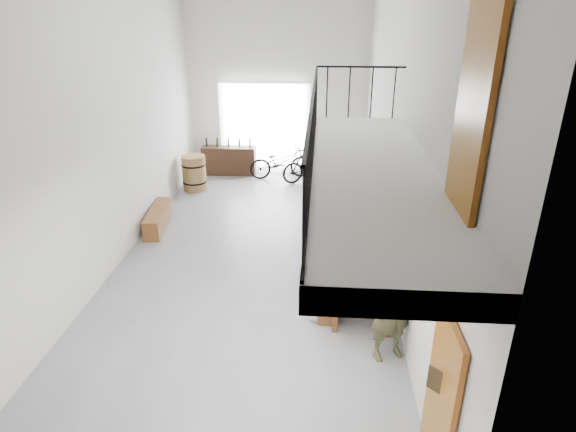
# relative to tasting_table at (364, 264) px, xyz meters

# --- Properties ---
(floor) EXTENTS (12.00, 12.00, 0.00)m
(floor) POSITION_rel_tasting_table_xyz_m (-2.20, 1.26, -0.71)
(floor) COLOR slate
(floor) RESTS_ON ground
(room_walls) EXTENTS (12.00, 12.00, 12.00)m
(room_walls) POSITION_rel_tasting_table_xyz_m (-2.20, 1.26, 2.85)
(room_walls) COLOR silver
(room_walls) RESTS_ON ground
(gateway_portal) EXTENTS (2.80, 0.08, 2.80)m
(gateway_portal) POSITION_rel_tasting_table_xyz_m (-2.60, 7.20, 0.69)
(gateway_portal) COLOR white
(gateway_portal) RESTS_ON ground
(right_wall_decor) EXTENTS (0.07, 8.28, 5.07)m
(right_wall_decor) POSITION_rel_tasting_table_xyz_m (0.50, -0.60, 1.04)
(right_wall_decor) COLOR #8C5010
(right_wall_decor) RESTS_ON ground
(balcony) EXTENTS (1.52, 5.62, 4.00)m
(balcony) POSITION_rel_tasting_table_xyz_m (-0.22, -1.86, 2.26)
(balcony) COLOR white
(balcony) RESTS_ON ground
(tasting_table) EXTENTS (1.24, 2.59, 0.79)m
(tasting_table) POSITION_rel_tasting_table_xyz_m (0.00, 0.00, 0.00)
(tasting_table) COLOR brown
(tasting_table) RESTS_ON ground
(bench_inner) EXTENTS (0.38, 1.83, 0.42)m
(bench_inner) POSITION_rel_tasting_table_xyz_m (-0.60, -0.02, -0.50)
(bench_inner) COLOR brown
(bench_inner) RESTS_ON ground
(bench_wall) EXTENTS (0.52, 1.87, 0.43)m
(bench_wall) POSITION_rel_tasting_table_xyz_m (0.37, -0.07, -0.49)
(bench_wall) COLOR brown
(bench_wall) RESTS_ON ground
(tableware) EXTENTS (0.69, 1.62, 0.35)m
(tableware) POSITION_rel_tasting_table_xyz_m (0.00, 0.07, 0.23)
(tableware) COLOR black
(tableware) RESTS_ON tasting_table
(side_bench) EXTENTS (0.55, 1.69, 0.47)m
(side_bench) POSITION_rel_tasting_table_xyz_m (-4.70, 2.76, -0.47)
(side_bench) COLOR brown
(side_bench) RESTS_ON ground
(oak_barrel) EXTENTS (0.69, 0.69, 1.02)m
(oak_barrel) POSITION_rel_tasting_table_xyz_m (-4.46, 5.42, -0.20)
(oak_barrel) COLOR brown
(oak_barrel) RESTS_ON ground
(serving_counter) EXTENTS (1.68, 0.48, 0.88)m
(serving_counter) POSITION_rel_tasting_table_xyz_m (-3.72, 6.91, -0.26)
(serving_counter) COLOR #352211
(serving_counter) RESTS_ON ground
(counter_bottles) EXTENTS (1.44, 0.11, 0.28)m
(counter_bottles) POSITION_rel_tasting_table_xyz_m (-3.72, 6.93, 0.32)
(counter_bottles) COLOR black
(counter_bottles) RESTS_ON serving_counter
(guest_left_a) EXTENTS (0.50, 0.65, 1.18)m
(guest_left_a) POSITION_rel_tasting_table_xyz_m (-0.79, -0.69, -0.11)
(guest_left_a) COLOR silver
(guest_left_a) RESTS_ON ground
(guest_left_b) EXTENTS (0.40, 0.50, 1.19)m
(guest_left_b) POSITION_rel_tasting_table_xyz_m (-0.83, -0.05, -0.11)
(guest_left_b) COLOR teal
(guest_left_b) RESTS_ON ground
(guest_left_c) EXTENTS (0.66, 0.76, 1.34)m
(guest_left_c) POSITION_rel_tasting_table_xyz_m (-0.80, 0.44, -0.04)
(guest_left_c) COLOR silver
(guest_left_c) RESTS_ON ground
(guest_left_d) EXTENTS (0.65, 0.94, 1.34)m
(guest_left_d) POSITION_rel_tasting_table_xyz_m (-0.79, 0.88, -0.04)
(guest_left_d) COLOR teal
(guest_left_d) RESTS_ON ground
(guest_right_a) EXTENTS (0.37, 0.69, 1.12)m
(guest_right_a) POSITION_rel_tasting_table_xyz_m (0.54, -0.62, -0.15)
(guest_right_a) COLOR red
(guest_right_a) RESTS_ON ground
(guest_right_b) EXTENTS (0.77, 1.15, 1.19)m
(guest_right_b) POSITION_rel_tasting_table_xyz_m (0.58, 0.08, -0.11)
(guest_right_b) COLOR black
(guest_right_b) RESTS_ON ground
(guest_right_c) EXTENTS (0.48, 0.64, 1.19)m
(guest_right_c) POSITION_rel_tasting_table_xyz_m (0.55, 0.69, -0.11)
(guest_right_c) COLOR silver
(guest_right_c) RESTS_ON ground
(host_standing) EXTENTS (0.80, 0.68, 1.85)m
(host_standing) POSITION_rel_tasting_table_xyz_m (0.29, -1.59, 0.22)
(host_standing) COLOR #4A4929
(host_standing) RESTS_ON ground
(potted_plant) EXTENTS (0.39, 0.35, 0.40)m
(potted_plant) POSITION_rel_tasting_table_xyz_m (0.25, 1.75, -0.51)
(potted_plant) COLOR #194E1C
(potted_plant) RESTS_ON ground
(bicycle_near) EXTENTS (2.03, 1.17, 1.01)m
(bicycle_near) POSITION_rel_tasting_table_xyz_m (-2.07, 6.66, -0.20)
(bicycle_near) COLOR black
(bicycle_near) RESTS_ON ground
(bicycle_far) EXTENTS (1.75, 1.23, 1.03)m
(bicycle_far) POSITION_rel_tasting_table_xyz_m (-1.19, 6.38, -0.19)
(bicycle_far) COLOR black
(bicycle_far) RESTS_ON ground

